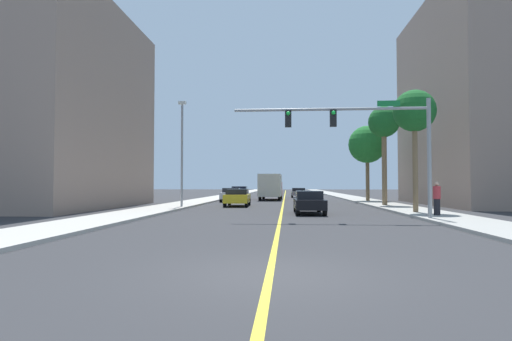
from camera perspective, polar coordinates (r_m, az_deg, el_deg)
The scene contains 18 objects.
ground at distance 50.17m, azimuth 3.93°, elevation -3.95°, with size 192.00×192.00×0.00m, color #2D2D30.
sidewalk_left at distance 50.92m, azimuth -5.61°, elevation -3.83°, with size 3.14×168.00×0.15m, color #B2ADA3.
sidewalk_right at distance 50.81m, azimuth 13.49°, elevation -3.79°, with size 3.14×168.00×0.15m, color #9E9B93.
lane_marking_center at distance 50.17m, azimuth 3.93°, elevation -3.95°, with size 0.16×144.00×0.01m, color yellow.
building_left_near at distance 36.63m, azimuth -30.05°, elevation 7.49°, with size 15.64×16.82×15.20m, color gray.
building_right_near at distance 41.28m, azimuth 30.32°, elevation 8.20°, with size 11.91×17.51×17.68m, color gray.
traffic_signal_mast at distance 20.96m, azimuth 15.02°, elevation 5.38°, with size 9.63×0.36×5.82m.
street_lamp at distance 30.66m, azimuth -10.25°, elevation 3.10°, with size 0.56×0.28×7.74m.
palm_near at distance 26.07m, azimuth 21.15°, elevation 7.51°, with size 2.46×2.46×7.17m.
palm_mid at distance 34.27m, azimuth 17.36°, elevation 6.13°, with size 2.45×2.45×7.81m.
palm_far at distance 42.44m, azimuth 15.21°, elevation 3.47°, with size 3.72×3.72×7.47m.
car_silver at distance 41.71m, azimuth -3.46°, elevation -3.35°, with size 1.99×4.52×1.40m.
car_blue at distance 47.46m, azimuth -2.31°, elevation -3.13°, with size 1.93×4.12×1.54m.
car_yellow at distance 33.06m, azimuth -2.59°, elevation -3.71°, with size 2.01×4.45×1.39m.
car_black at distance 24.91m, azimuth 7.37°, elevation -4.31°, with size 1.79×4.58×1.37m.
car_gray at distance 55.35m, azimuth 5.92°, elevation -3.05°, with size 1.95×3.89×1.29m.
delivery_truck at distance 46.65m, azimuth 2.06°, elevation -2.20°, with size 2.53×7.85×2.88m.
pedestrian at distance 23.52m, azimuth 23.84°, elevation -3.57°, with size 0.38×0.38×1.75m.
Camera 1 is at (0.34, -8.14, 1.76)m, focal length 28.78 mm.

